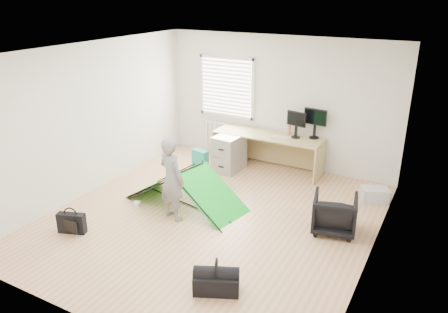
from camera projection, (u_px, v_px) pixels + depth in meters
The scene contains 18 objects.
ground at pixel (212, 218), 7.22m from camera, with size 5.50×5.50×0.00m, color tan.
back_wall at pixel (279, 102), 8.98m from camera, with size 5.00×0.02×2.70m, color silver.
window at pixel (227, 87), 9.41m from camera, with size 1.20×0.06×1.20m, color silver.
radiator at pixel (226, 136), 9.78m from camera, with size 1.00×0.12×0.60m, color silver.
desk at pixel (268, 152), 9.01m from camera, with size 2.23×0.71×0.76m, color tan.
filing_cabinet at pixel (229, 153), 8.97m from camera, with size 0.48×0.65×0.75m, color #9A9D9F.
monitor_left at pixel (296, 128), 8.63m from camera, with size 0.41×0.09×0.40m, color black.
monitor_right at pixel (315, 127), 8.60m from camera, with size 0.46×0.10×0.44m, color black.
keyboard at pixel (281, 137), 8.69m from camera, with size 0.40×0.14×0.02m, color beige.
thermos at pixel (289, 128), 8.84m from camera, with size 0.07×0.07×0.27m, color #BF6B6C.
office_chair at pixel (334, 213), 6.73m from camera, with size 0.65×0.66×0.60m, color black.
person at pixel (172, 179), 6.98m from camera, with size 0.51×0.33×1.39m, color slate.
kite at pixel (185, 188), 7.55m from camera, with size 2.07×0.90×0.64m, color green, non-canonical shape.
storage_crate at pixel (375, 195), 7.73m from camera, with size 0.45×0.32×0.25m, color #B6BCBF.
tote_bag at pixel (200, 160), 9.07m from camera, with size 0.36×0.16×0.42m, color teal.
laptop_bag at pixel (72, 223), 6.73m from camera, with size 0.43×0.13×0.32m, color black.
white_box at pixel (137, 204), 7.56m from camera, with size 0.09×0.09×0.09m, color silver.
duffel_bag at pixel (216, 283), 5.43m from camera, with size 0.57×0.29×0.25m, color black.
Camera 1 is at (3.22, -5.49, 3.55)m, focal length 35.00 mm.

